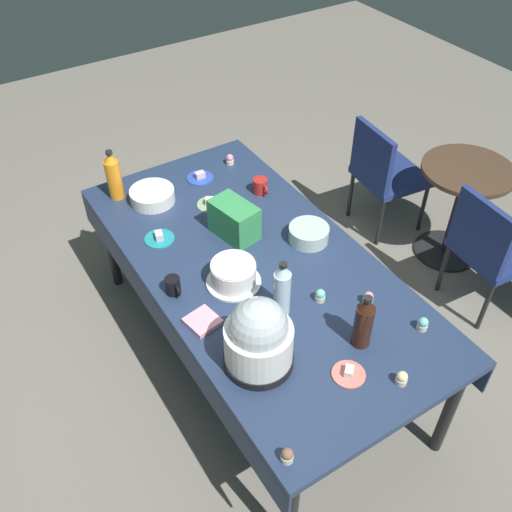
{
  "coord_description": "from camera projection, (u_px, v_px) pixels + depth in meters",
  "views": [
    {
      "loc": [
        1.83,
        -1.16,
        2.78
      ],
      "look_at": [
        0.0,
        0.0,
        0.8
      ],
      "focal_mm": 40.26,
      "sensor_mm": 36.0,
      "label": 1
    }
  ],
  "objects": [
    {
      "name": "cupcake_vanilla",
      "position": [
        402.0,
        378.0,
        2.4
      ],
      "size": [
        0.05,
        0.05,
        0.07
      ],
      "color": "beige",
      "rests_on": "potluck_table"
    },
    {
      "name": "soda_carton",
      "position": [
        234.0,
        220.0,
        3.07
      ],
      "size": [
        0.29,
        0.21,
        0.2
      ],
      "primitive_type": "cube",
      "rotation": [
        0.0,
        0.0,
        0.2
      ],
      "color": "#338C4C",
      "rests_on": "potluck_table"
    },
    {
      "name": "cupcake_lemon",
      "position": [
        368.0,
        298.0,
        2.74
      ],
      "size": [
        0.05,
        0.05,
        0.07
      ],
      "color": "beige",
      "rests_on": "potluck_table"
    },
    {
      "name": "soda_bottle_water",
      "position": [
        282.0,
        290.0,
        2.63
      ],
      "size": [
        0.08,
        0.08,
        0.31
      ],
      "color": "silver",
      "rests_on": "potluck_table"
    },
    {
      "name": "ground",
      "position": [
        256.0,
        353.0,
        3.47
      ],
      "size": [
        9.0,
        9.0,
        0.0
      ],
      "primitive_type": "plane",
      "color": "slate"
    },
    {
      "name": "frosted_layer_cake",
      "position": [
        233.0,
        274.0,
        2.82
      ],
      "size": [
        0.28,
        0.28,
        0.13
      ],
      "color": "silver",
      "rests_on": "potluck_table"
    },
    {
      "name": "coffee_mug_black",
      "position": [
        173.0,
        286.0,
        2.78
      ],
      "size": [
        0.12,
        0.08,
        0.09
      ],
      "color": "black",
      "rests_on": "potluck_table"
    },
    {
      "name": "dessert_plate_sage",
      "position": [
        210.0,
        203.0,
        3.32
      ],
      "size": [
        0.16,
        0.16,
        0.05
      ],
      "color": "#8CA87F",
      "rests_on": "potluck_table"
    },
    {
      "name": "soda_bottle_orange_juice",
      "position": [
        114.0,
        176.0,
        3.3
      ],
      "size": [
        0.09,
        0.09,
        0.31
      ],
      "color": "orange",
      "rests_on": "potluck_table"
    },
    {
      "name": "cupcake_rose",
      "position": [
        423.0,
        324.0,
        2.62
      ],
      "size": [
        0.05,
        0.05,
        0.07
      ],
      "color": "beige",
      "rests_on": "potluck_table"
    },
    {
      "name": "glass_salad_bowl",
      "position": [
        309.0,
        234.0,
        3.08
      ],
      "size": [
        0.22,
        0.22,
        0.08
      ],
      "primitive_type": "cylinder",
      "color": "#B2C6BC",
      "rests_on": "potluck_table"
    },
    {
      "name": "cupcake_mint",
      "position": [
        230.0,
        159.0,
        3.63
      ],
      "size": [
        0.05,
        0.05,
        0.07
      ],
      "color": "beige",
      "rests_on": "potluck_table"
    },
    {
      "name": "coffee_mug_red",
      "position": [
        260.0,
        186.0,
        3.4
      ],
      "size": [
        0.13,
        0.09,
        0.09
      ],
      "color": "#B2231E",
      "rests_on": "potluck_table"
    },
    {
      "name": "potluck_table",
      "position": [
        256.0,
        272.0,
        3.01
      ],
      "size": [
        2.2,
        1.1,
        0.75
      ],
      "color": "navy",
      "rests_on": "ground"
    },
    {
      "name": "cupcake_berry",
      "position": [
        320.0,
        295.0,
        2.75
      ],
      "size": [
        0.05,
        0.05,
        0.07
      ],
      "color": "beige",
      "rests_on": "potluck_table"
    },
    {
      "name": "dessert_plate_teal",
      "position": [
        159.0,
        238.0,
        3.1
      ],
      "size": [
        0.16,
        0.16,
        0.05
      ],
      "color": "teal",
      "rests_on": "potluck_table"
    },
    {
      "name": "soda_bottle_cola",
      "position": [
        364.0,
        323.0,
        2.49
      ],
      "size": [
        0.08,
        0.08,
        0.29
      ],
      "color": "#33190F",
      "rests_on": "potluck_table"
    },
    {
      "name": "ceramic_snack_bowl",
      "position": [
        152.0,
        196.0,
        3.34
      ],
      "size": [
        0.26,
        0.26,
        0.08
      ],
      "primitive_type": "cylinder",
      "color": "silver",
      "rests_on": "potluck_table"
    },
    {
      "name": "slow_cooker",
      "position": [
        259.0,
        338.0,
        2.39
      ],
      "size": [
        0.31,
        0.31,
        0.36
      ],
      "color": "black",
      "rests_on": "potluck_table"
    },
    {
      "name": "maroon_chair_right",
      "position": [
        490.0,
        246.0,
        3.46
      ],
      "size": [
        0.48,
        0.48,
        0.85
      ],
      "color": "navy",
      "rests_on": "ground"
    },
    {
      "name": "dessert_plate_coral",
      "position": [
        349.0,
        373.0,
        2.44
      ],
      "size": [
        0.15,
        0.15,
        0.04
      ],
      "color": "#E07266",
      "rests_on": "potluck_table"
    },
    {
      "name": "cupcake_cocoa",
      "position": [
        287.0,
        455.0,
        2.14
      ],
      "size": [
        0.05,
        0.05,
        0.07
      ],
      "color": "beige",
      "rests_on": "potluck_table"
    },
    {
      "name": "round_cafe_table",
      "position": [
        461.0,
        196.0,
        3.82
      ],
      "size": [
        0.6,
        0.6,
        0.72
      ],
      "color": "#473323",
      "rests_on": "ground"
    },
    {
      "name": "dessert_plate_cobalt",
      "position": [
        200.0,
        177.0,
        3.52
      ],
      "size": [
        0.16,
        0.16,
        0.05
      ],
      "color": "#2D4CB2",
      "rests_on": "potluck_table"
    },
    {
      "name": "paper_napkin_stack",
      "position": [
        203.0,
        321.0,
        2.66
      ],
      "size": [
        0.16,
        0.16,
        0.02
      ],
      "primitive_type": "cube",
      "rotation": [
        0.0,
        0.0,
        0.18
      ],
      "color": "pink",
      "rests_on": "potluck_table"
    },
    {
      "name": "maroon_chair_left",
      "position": [
        384.0,
        171.0,
        4.05
      ],
      "size": [
        0.48,
        0.48,
        0.85
      ],
      "color": "navy",
      "rests_on": "ground"
    }
  ]
}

